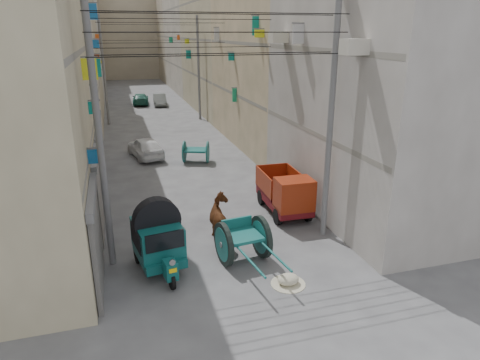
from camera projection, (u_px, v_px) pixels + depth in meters
name	position (u px, v px, depth m)	size (l,w,h in m)	color
building_row_left	(46.00, 36.00, 35.49)	(8.00, 62.00, 14.00)	#B8AD8B
building_row_right	(231.00, 36.00, 39.76)	(8.00, 62.00, 14.00)	#ADA7A1
end_cap_building	(128.00, 34.00, 66.49)	(22.00, 10.00, 13.00)	#AFA48A
shutters_left	(99.00, 176.00, 16.70)	(0.18, 14.40, 2.88)	#4A4B4F
signboards	(163.00, 88.00, 27.32)	(8.22, 40.52, 5.67)	#D0D717
ac_units	(315.00, 12.00, 14.31)	(0.70, 6.55, 3.35)	#B7B2A4
utility_poles	(173.00, 87.00, 22.92)	(7.40, 22.20, 8.00)	slate
overhead_cables	(177.00, 33.00, 19.66)	(7.40, 22.52, 1.12)	black
auto_rickshaw	(158.00, 238.00, 12.71)	(1.66, 2.53, 1.72)	black
tonga_cart	(243.00, 240.00, 13.25)	(1.57, 3.14, 1.37)	black
mini_truck	(287.00, 196.00, 16.46)	(1.48, 3.13, 1.74)	black
second_cart	(196.00, 151.00, 23.34)	(1.67, 1.58, 1.20)	#135552
feed_sack	(288.00, 279.00, 12.14)	(0.62, 0.50, 0.31)	#BCB69C
horse	(223.00, 221.00, 14.41)	(0.84, 1.84, 1.56)	brown
distant_car_white	(145.00, 147.00, 24.31)	(1.40, 3.48, 1.19)	white
distant_car_grey	(160.00, 100.00, 41.48)	(1.16, 3.34, 1.10)	slate
distant_car_green	(141.00, 99.00, 42.01)	(1.50, 3.70, 1.07)	#1E594A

